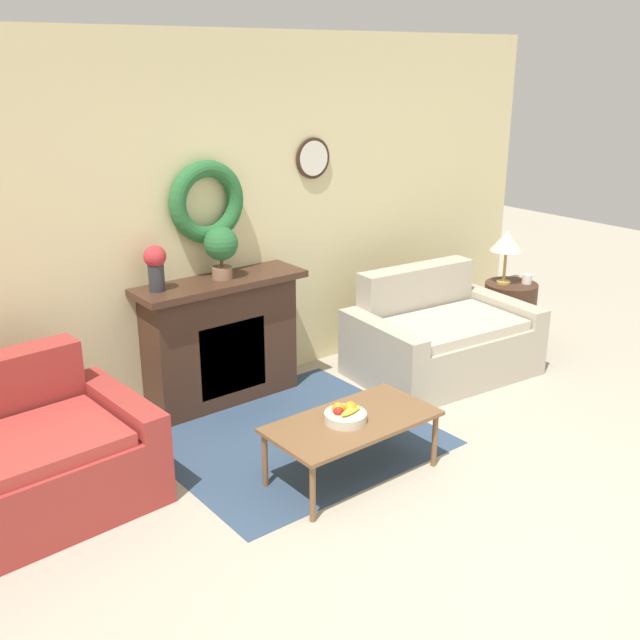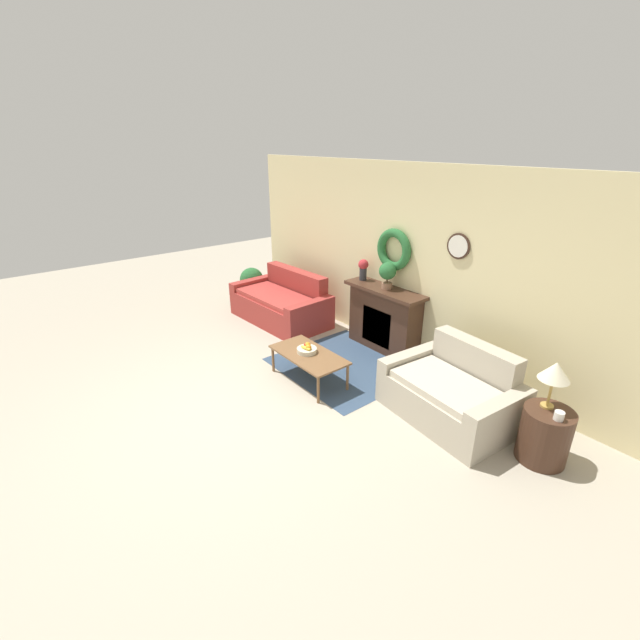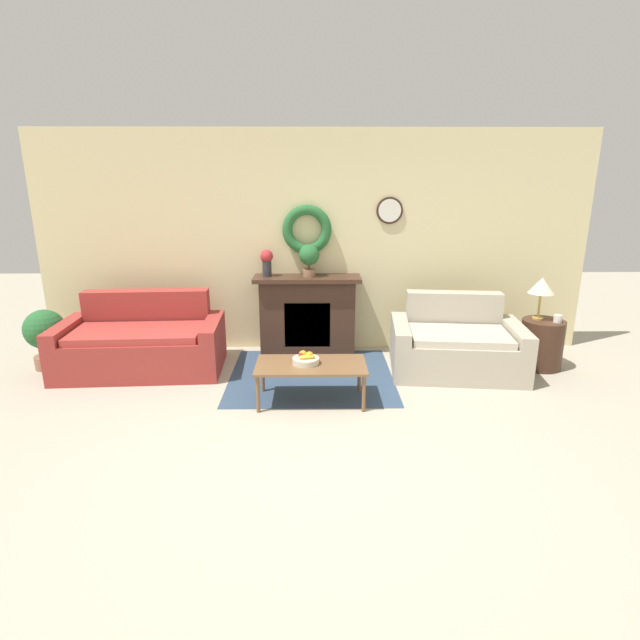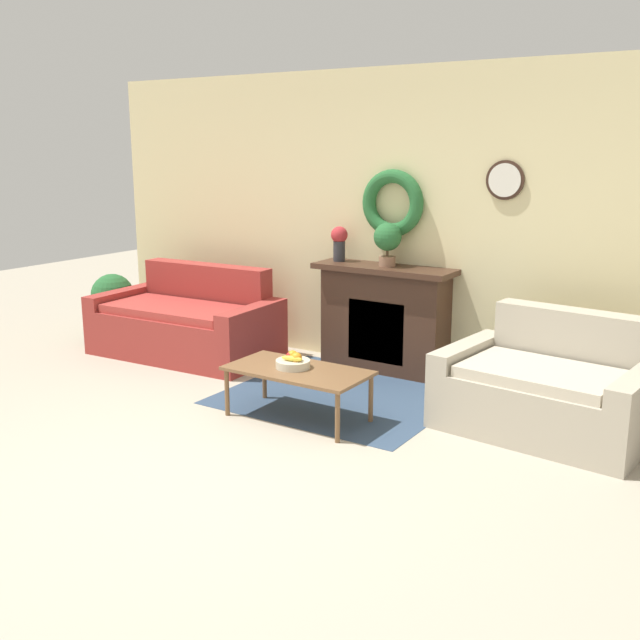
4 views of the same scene
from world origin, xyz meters
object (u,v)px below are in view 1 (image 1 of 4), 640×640
fireplace (221,340)px  side_table_by_loveseat (509,313)px  mug (527,279)px  fruit_bowl (345,415)px  potted_plant_on_mantel (221,247)px  table_lamp (507,242)px  vase_on_mantel_left (155,265)px  coffee_table (352,425)px  loveseat_right (440,339)px

fireplace → side_table_by_loveseat: 2.78m
mug → fruit_bowl: bearing=-164.3°
potted_plant_on_mantel → fruit_bowl: bearing=-91.0°
table_lamp → potted_plant_on_mantel: 2.69m
side_table_by_loveseat → vase_on_mantel_left: size_ratio=1.76×
fireplace → side_table_by_loveseat: size_ratio=2.30×
coffee_table → table_lamp: bearing=19.7°
coffee_table → fruit_bowl: (-0.05, 0.01, 0.08)m
fireplace → potted_plant_on_mantel: size_ratio=3.37×
loveseat_right → potted_plant_on_mantel: (-1.67, 0.64, 0.91)m
side_table_by_loveseat → vase_on_mantel_left: (-3.20, 0.58, 0.88)m
potted_plant_on_mantel → mug: bearing=-13.0°
vase_on_mantel_left → potted_plant_on_mantel: size_ratio=0.83×
table_lamp → side_table_by_loveseat: bearing=-38.7°
loveseat_right → fruit_bowl: size_ratio=5.84×
side_table_by_loveseat → vase_on_mantel_left: bearing=169.7°
side_table_by_loveseat → loveseat_right: bearing=-175.2°
side_table_by_loveseat → fireplace: bearing=168.0°
vase_on_mantel_left → coffee_table: bearing=-69.9°
table_lamp → coffee_table: bearing=-160.3°
loveseat_right → mug: loveseat_right is taller
coffee_table → mug: (2.77, 0.80, 0.25)m
fireplace → mug: bearing=-13.1°
fruit_bowl → table_lamp: (2.65, 0.92, 0.51)m
side_table_by_loveseat → coffee_table: bearing=-161.6°
mug → coffee_table: bearing=-163.8°
fruit_bowl → potted_plant_on_mantel: size_ratio=0.68×
fireplace → vase_on_mantel_left: 0.83m
loveseat_right → side_table_by_loveseat: bearing=10.6°
fireplace → vase_on_mantel_left: size_ratio=4.03×
fireplace → loveseat_right: 1.83m
loveseat_right → mug: 1.16m
table_lamp → mug: bearing=-38.2°
fruit_bowl → side_table_by_loveseat: (2.71, 0.87, -0.15)m
mug → vase_on_mantel_left: size_ratio=0.28×
loveseat_right → vase_on_mantel_left: size_ratio=4.73×
fireplace → loveseat_right: (1.69, -0.66, -0.20)m
vase_on_mantel_left → potted_plant_on_mantel: (0.51, -0.02, 0.05)m
fruit_bowl → vase_on_mantel_left: (-0.49, 1.45, 0.72)m
vase_on_mantel_left → potted_plant_on_mantel: bearing=-2.2°
table_lamp → potted_plant_on_mantel: (-2.63, 0.51, 0.26)m
table_lamp → loveseat_right: bearing=-172.1°
fruit_bowl → side_table_by_loveseat: 2.85m
fruit_bowl → potted_plant_on_mantel: bearing=89.0°
potted_plant_on_mantel → side_table_by_loveseat: bearing=-11.8°
fireplace → fruit_bowl: fireplace is taller
coffee_table → vase_on_mantel_left: bearing=110.1°
fireplace → potted_plant_on_mantel: (0.02, -0.01, 0.72)m
fireplace → potted_plant_on_mantel: potted_plant_on_mantel is taller
fireplace → potted_plant_on_mantel: bearing=-30.0°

